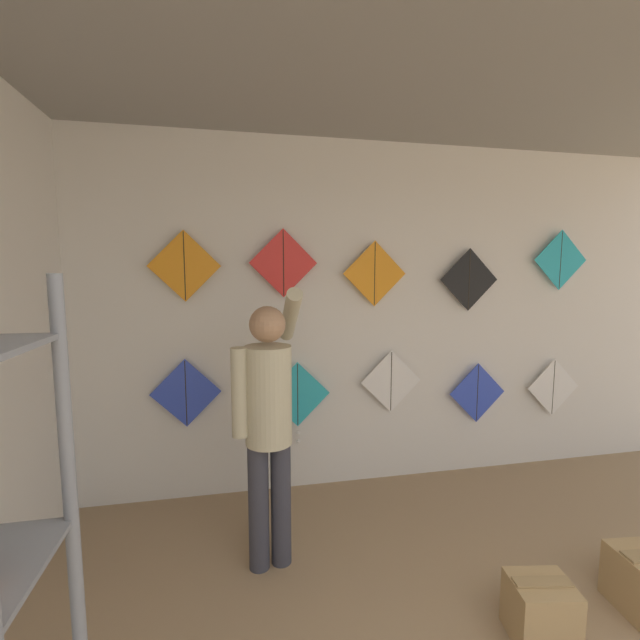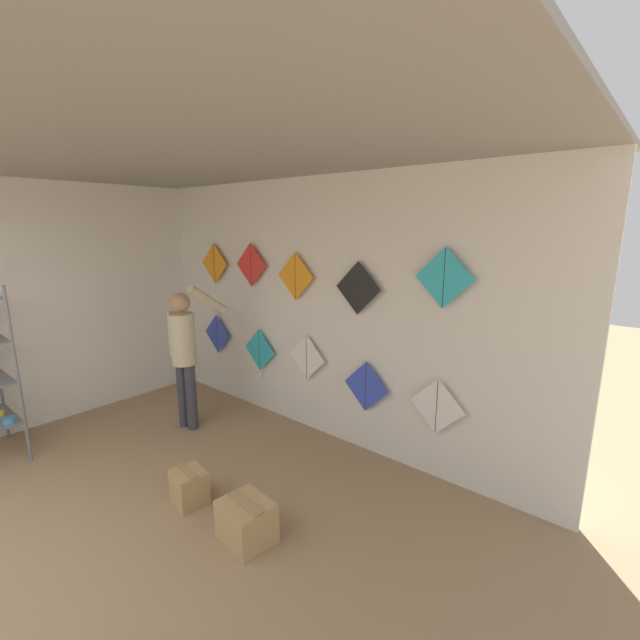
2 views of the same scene
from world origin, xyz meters
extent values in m
cube|color=silver|center=(0.00, 3.51, 1.40)|extent=(5.59, 0.06, 2.80)
cube|color=silver|center=(-2.42, 1.74, 1.40)|extent=(0.06, 4.28, 2.80)
cube|color=gray|center=(0.00, 1.74, 2.82)|extent=(5.59, 4.28, 0.04)
cylinder|color=slate|center=(-1.58, 1.11, 0.89)|extent=(0.03, 0.03, 1.77)
cylinder|color=yellow|center=(-1.96, 1.00, 0.44)|extent=(0.07, 0.07, 0.05)
cylinder|color=#3F8CBF|center=(-1.69, 1.01, 0.44)|extent=(0.11, 0.11, 0.06)
cylinder|color=#383842|center=(-1.09, 2.55, 0.39)|extent=(0.12, 0.12, 0.77)
cylinder|color=#383842|center=(-0.96, 2.57, 0.39)|extent=(0.12, 0.12, 0.77)
cylinder|color=beige|center=(-1.03, 2.56, 1.06)|extent=(0.27, 0.27, 0.58)
sphere|color=tan|center=(-1.03, 2.56, 1.47)|extent=(0.21, 0.21, 0.21)
cylinder|color=beige|center=(-1.19, 2.53, 1.09)|extent=(0.10, 0.10, 0.51)
cylinder|color=beige|center=(-0.86, 2.80, 1.50)|extent=(0.10, 0.48, 0.37)
cube|color=tan|center=(0.92, 1.80, 0.15)|extent=(0.41, 0.36, 0.31)
cube|color=#A08052|center=(0.92, 1.80, 0.31)|extent=(0.37, 0.14, 0.01)
cube|color=tan|center=(0.21, 1.77, 0.14)|extent=(0.32, 0.29, 0.29)
cube|color=#A08052|center=(0.21, 1.77, 0.29)|extent=(0.28, 0.12, 0.01)
cube|color=blue|center=(-1.58, 3.42, 0.86)|extent=(0.52, 0.01, 0.52)
cylinder|color=black|center=(-1.58, 3.41, 0.86)|extent=(0.01, 0.01, 0.50)
cube|color=#28B2C6|center=(-0.73, 3.42, 0.80)|extent=(0.52, 0.01, 0.52)
cylinder|color=black|center=(-0.73, 3.41, 0.80)|extent=(0.01, 0.01, 0.50)
sphere|color=white|center=(-0.73, 3.41, 0.49)|extent=(0.04, 0.04, 0.04)
sphere|color=white|center=(-0.73, 3.41, 0.42)|extent=(0.04, 0.04, 0.04)
cube|color=white|center=(0.06, 3.42, 0.86)|extent=(0.52, 0.01, 0.52)
cylinder|color=black|center=(0.06, 3.41, 0.86)|extent=(0.01, 0.01, 0.50)
cube|color=blue|center=(0.86, 3.42, 0.72)|extent=(0.52, 0.01, 0.52)
cylinder|color=black|center=(0.86, 3.41, 0.72)|extent=(0.01, 0.01, 0.50)
cube|color=white|center=(1.62, 3.42, 0.73)|extent=(0.52, 0.01, 0.52)
cylinder|color=black|center=(1.62, 3.41, 0.73)|extent=(0.01, 0.01, 0.50)
cube|color=orange|center=(-1.56, 3.42, 1.81)|extent=(0.52, 0.01, 0.52)
cylinder|color=black|center=(-1.56, 3.41, 1.81)|extent=(0.01, 0.01, 0.50)
cube|color=red|center=(-0.83, 3.42, 1.84)|extent=(0.52, 0.01, 0.52)
cylinder|color=black|center=(-0.83, 3.41, 1.84)|extent=(0.01, 0.01, 0.50)
cube|color=orange|center=(-0.10, 3.42, 1.76)|extent=(0.52, 0.01, 0.52)
cylinder|color=black|center=(-0.10, 3.41, 1.76)|extent=(0.01, 0.01, 0.50)
cube|color=black|center=(0.74, 3.42, 1.70)|extent=(0.52, 0.01, 0.52)
cylinder|color=black|center=(0.74, 3.41, 1.70)|extent=(0.01, 0.01, 0.50)
cube|color=#28B2C6|center=(1.62, 3.42, 1.87)|extent=(0.52, 0.01, 0.52)
cylinder|color=black|center=(1.62, 3.41, 1.87)|extent=(0.01, 0.01, 0.50)
camera|label=1|loc=(-1.22, 0.13, 1.77)|focal=24.00mm
camera|label=2|loc=(3.13, 0.04, 2.30)|focal=24.00mm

